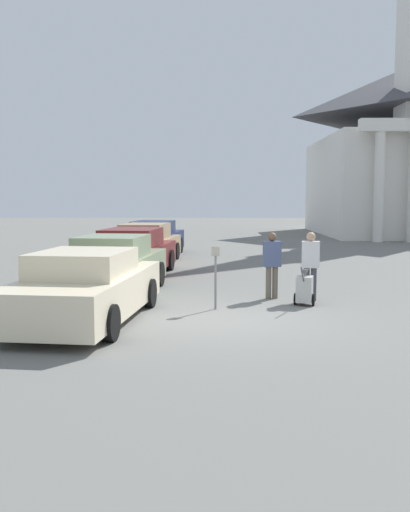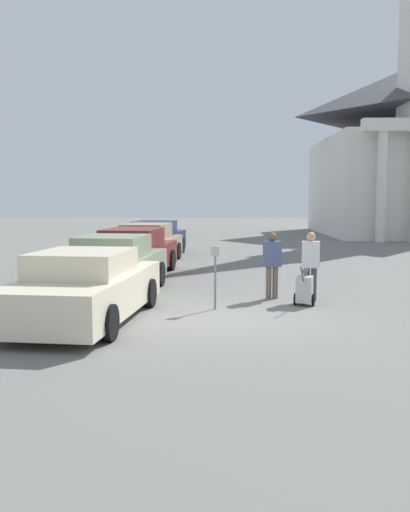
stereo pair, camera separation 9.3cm
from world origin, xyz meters
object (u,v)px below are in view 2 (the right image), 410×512
(parked_car_maroon, at_px, (134,254))
(parking_meter, at_px, (215,266))
(parked_car_tan, at_px, (148,245))
(person_supervisor, at_px, (311,262))
(parked_car_cream, at_px, (86,288))
(person_worker, at_px, (272,261))
(parked_car_sage, at_px, (115,267))
(equipment_cart, at_px, (304,289))
(parked_car_navy, at_px, (156,240))
(church, at_px, (397,147))

(parked_car_maroon, distance_m, parking_meter, 5.98)
(parked_car_tan, height_order, parking_meter, parked_car_tan)
(person_supervisor, bearing_deg, parked_car_maroon, -34.48)
(parked_car_cream, relative_size, parked_car_tan, 0.97)
(parking_meter, relative_size, person_worker, 0.87)
(person_worker, bearing_deg, person_supervisor, 149.03)
(parked_car_sage, xyz_separation_m, parked_car_tan, (-0.00, 6.98, -0.01))
(parked_car_maroon, bearing_deg, parked_car_sage, -83.82)
(equipment_cart, bearing_deg, parked_car_navy, 128.16)
(parked_car_sage, bearing_deg, parked_car_navy, 96.17)
(parked_car_maroon, relative_size, equipment_cart, 5.35)
(parked_car_maroon, bearing_deg, parked_car_navy, 96.16)
(parked_car_sage, height_order, person_worker, person_worker)
(parked_car_navy, xyz_separation_m, person_worker, (4.03, -10.38, 0.23))
(parked_car_tan, distance_m, parking_meter, 9.32)
(parked_car_tan, bearing_deg, parked_car_sage, -83.82)
(person_supervisor, bearing_deg, parked_car_tan, -51.46)
(parked_car_cream, height_order, parked_car_tan, parked_car_tan)
(parked_car_maroon, bearing_deg, equipment_cart, -39.80)
(parking_meter, bearing_deg, parked_car_navy, 102.54)
(parked_car_sage, relative_size, person_worker, 2.94)
(parked_car_maroon, height_order, equipment_cart, parked_car_maroon)
(parked_car_maroon, bearing_deg, person_worker, -38.39)
(equipment_cart, bearing_deg, person_worker, 142.45)
(parked_car_cream, bearing_deg, parking_meter, 32.31)
(parked_car_cream, height_order, person_worker, person_worker)
(parked_car_maroon, height_order, person_worker, person_worker)
(parked_car_navy, bearing_deg, parked_car_maroon, -83.84)
(church, bearing_deg, parked_car_cream, -117.84)
(parked_car_tan, distance_m, parked_car_navy, 2.84)
(equipment_cart, distance_m, church, 28.58)
(person_supervisor, bearing_deg, parked_car_sage, -3.47)
(parked_car_tan, relative_size, parking_meter, 3.81)
(parked_car_cream, height_order, parked_car_navy, parked_car_navy)
(parked_car_cream, xyz_separation_m, parked_car_navy, (-0.00, 13.06, 0.03))
(parked_car_tan, bearing_deg, person_supervisor, -51.69)
(parking_meter, bearing_deg, person_worker, 44.91)
(parked_car_tan, xyz_separation_m, parked_car_navy, (0.00, 2.84, 0.00))
(parked_car_maroon, bearing_deg, parking_meter, -57.81)
(equipment_cart, bearing_deg, parking_meter, -150.79)
(parking_meter, bearing_deg, person_supervisor, 25.54)
(parked_car_cream, bearing_deg, church, 68.33)
(parked_car_tan, bearing_deg, parked_car_maroon, -83.83)
(parked_car_tan, distance_m, person_worker, 8.55)
(parked_car_cream, bearing_deg, parked_car_tan, 96.17)
(person_worker, relative_size, church, 0.07)
(parked_car_maroon, xyz_separation_m, person_supervisor, (4.93, -4.26, 0.24))
(parked_car_tan, xyz_separation_m, person_worker, (4.03, -7.54, 0.23))
(parked_car_cream, relative_size, parking_meter, 3.68)
(parked_car_cream, distance_m, equipment_cart, 5.04)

